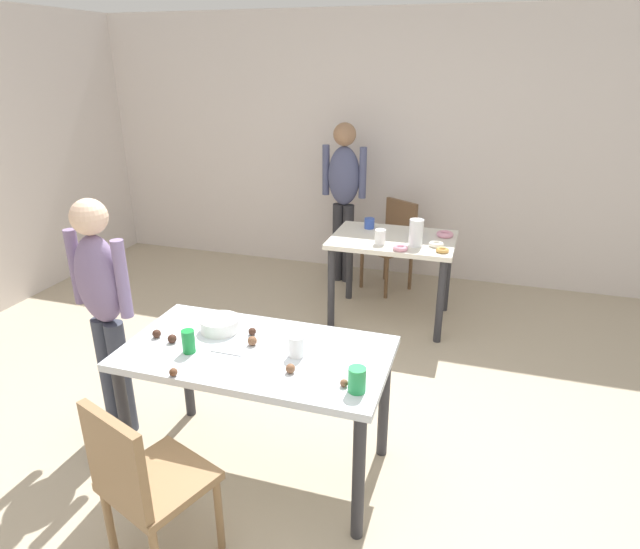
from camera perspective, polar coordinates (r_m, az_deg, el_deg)
ground_plane at (r=3.24m, az=-4.28°, el=-19.49°), size 6.40×6.40×0.00m
wall_back at (r=5.59m, az=7.68°, el=13.12°), size 6.40×0.10×2.60m
dining_table_near at (r=2.85m, az=-6.74°, el=-9.63°), size 1.37×0.73×0.75m
dining_table_far at (r=4.58m, az=7.74°, el=2.56°), size 1.02×0.74×0.75m
chair_near_table at (r=2.53m, az=-18.37°, el=-19.97°), size 0.51×0.51×0.87m
chair_far_table at (r=5.31m, az=7.76°, el=3.71°), size 0.55×0.55×0.87m
person_girl_near at (r=3.28m, az=-22.12°, el=-2.56°), size 0.45×0.26×1.46m
person_adult_far at (r=5.30m, az=2.55°, el=9.09°), size 0.45×0.23×1.59m
mixing_bowl at (r=3.00m, az=-10.59°, el=-5.24°), size 0.22×0.22×0.07m
soda_can at (r=2.81m, az=-13.83°, el=-6.93°), size 0.07×0.07×0.12m
fork_near at (r=2.79m, az=-9.94°, el=-8.22°), size 0.17×0.02×0.01m
cup_near_0 at (r=2.70m, az=-2.52°, el=-7.63°), size 0.08×0.08×0.11m
cup_near_1 at (r=2.44m, az=3.97°, el=-11.12°), size 0.08×0.08×0.12m
cake_ball_0 at (r=2.94m, az=-15.47°, el=-6.60°), size 0.05×0.05×0.05m
cake_ball_1 at (r=3.01m, az=-17.00°, el=-6.05°), size 0.05×0.05×0.05m
cake_ball_2 at (r=2.49m, az=2.57°, el=-11.47°), size 0.04×0.04×0.04m
cake_ball_3 at (r=2.65m, az=-15.35°, el=-9.99°), size 0.04×0.04×0.04m
cake_ball_4 at (r=2.94m, az=-13.78°, el=-6.45°), size 0.05×0.05×0.05m
cake_ball_5 at (r=2.93m, az=-7.23°, el=-6.03°), size 0.04×0.04×0.04m
cake_ball_6 at (r=2.83m, az=-7.24°, el=-7.03°), size 0.05×0.05×0.05m
cake_ball_7 at (r=2.59m, az=-3.17°, el=-9.97°), size 0.05×0.05×0.05m
pitcher_far at (r=4.33m, az=10.20°, el=4.40°), size 0.11×0.11×0.22m
cup_far_0 at (r=4.76m, az=5.28°, el=5.45°), size 0.09×0.09×0.09m
cup_far_1 at (r=4.35m, az=6.43°, el=4.01°), size 0.09×0.09×0.12m
cup_far_2 at (r=4.61m, az=10.37°, el=4.66°), size 0.09×0.09×0.10m
donut_far_0 at (r=4.24m, az=8.56°, el=2.80°), size 0.12×0.12×0.04m
donut_far_1 at (r=4.38m, az=12.27°, el=3.17°), size 0.12×0.12×0.04m
donut_far_2 at (r=4.25m, az=12.91°, el=2.53°), size 0.10×0.10×0.03m
donut_far_3 at (r=4.64m, az=13.16°, el=4.20°), size 0.14×0.14×0.04m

